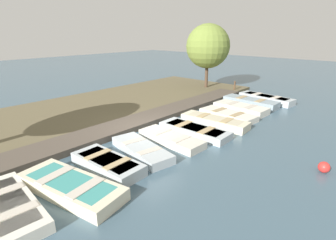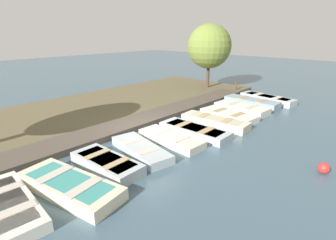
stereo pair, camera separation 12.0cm
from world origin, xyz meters
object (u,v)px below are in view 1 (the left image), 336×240
at_px(rowboat_3, 108,164).
at_px(rowboat_7, 214,121).
at_px(rowboat_9, 241,108).
at_px(rowboat_11, 266,98).
at_px(rowboat_5, 171,139).
at_px(rowboat_8, 228,115).
at_px(rowboat_10, 251,102).
at_px(rowboat_2, 71,186).
at_px(mooring_post_far, 235,86).
at_px(rowboat_1, 7,207).
at_px(rowboat_4, 142,149).
at_px(park_tree_left, 208,46).
at_px(rowboat_6, 194,130).
at_px(buoy, 324,167).

xyz_separation_m(rowboat_3, rowboat_7, (0.28, 6.16, -0.01)).
distance_m(rowboat_9, rowboat_11, 3.16).
relative_size(rowboat_3, rowboat_5, 0.91).
relative_size(rowboat_8, rowboat_10, 0.93).
bearing_deg(rowboat_2, rowboat_7, 79.79).
distance_m(rowboat_11, mooring_post_far, 3.24).
bearing_deg(rowboat_1, rowboat_11, 92.78).
distance_m(rowboat_8, rowboat_10, 3.15).
relative_size(rowboat_2, rowboat_11, 0.98).
relative_size(rowboat_4, rowboat_8, 0.98).
relative_size(rowboat_5, park_tree_left, 0.60).
xyz_separation_m(rowboat_3, rowboat_6, (0.25, 4.56, -0.03)).
height_order(rowboat_3, rowboat_8, rowboat_3).
height_order(rowboat_10, mooring_post_far, mooring_post_far).
xyz_separation_m(rowboat_4, rowboat_11, (0.35, 10.78, 0.04)).
bearing_deg(rowboat_9, rowboat_11, 89.92).
bearing_deg(rowboat_5, rowboat_10, 93.00).
relative_size(rowboat_1, rowboat_8, 1.01).
relative_size(rowboat_9, rowboat_11, 0.85).
bearing_deg(rowboat_9, park_tree_left, 146.30).
distance_m(rowboat_3, rowboat_8, 7.64).
relative_size(rowboat_6, park_tree_left, 0.67).
xyz_separation_m(rowboat_1, rowboat_2, (0.35, 1.56, 0.02)).
height_order(rowboat_6, rowboat_10, rowboat_10).
distance_m(rowboat_1, rowboat_3, 3.07).
bearing_deg(buoy, rowboat_11, 123.68).
bearing_deg(park_tree_left, rowboat_3, -69.58).
distance_m(rowboat_5, rowboat_6, 1.45).
bearing_deg(rowboat_1, park_tree_left, 110.76).
height_order(rowboat_1, rowboat_11, rowboat_11).
xyz_separation_m(rowboat_7, mooring_post_far, (-2.94, 7.43, 0.23)).
bearing_deg(rowboat_11, rowboat_9, -86.20).
bearing_deg(rowboat_3, rowboat_9, 86.89).
xyz_separation_m(rowboat_5, rowboat_10, (-0.11, 7.66, 0.06)).
bearing_deg(mooring_post_far, rowboat_5, -75.29).
bearing_deg(rowboat_1, rowboat_10, 94.04).
height_order(rowboat_2, rowboat_6, rowboat_2).
xyz_separation_m(rowboat_3, mooring_post_far, (-2.65, 13.58, 0.23)).
distance_m(rowboat_6, rowboat_11, 7.79).
bearing_deg(rowboat_3, rowboat_11, 86.24).
xyz_separation_m(rowboat_2, rowboat_6, (-0.08, 6.07, -0.03)).
bearing_deg(rowboat_3, rowboat_5, 86.03).
bearing_deg(park_tree_left, rowboat_1, -73.33).
height_order(rowboat_3, buoy, rowboat_3).
distance_m(rowboat_8, park_tree_left, 7.95).
distance_m(rowboat_5, rowboat_10, 7.66).
distance_m(rowboat_3, rowboat_11, 12.35).
xyz_separation_m(rowboat_6, rowboat_8, (-0.05, 3.08, -0.00)).
distance_m(rowboat_7, park_tree_left, 9.04).
xyz_separation_m(rowboat_2, rowboat_9, (-0.19, 10.70, 0.00)).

